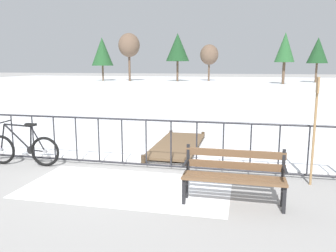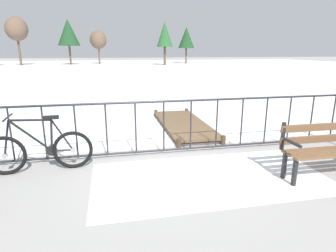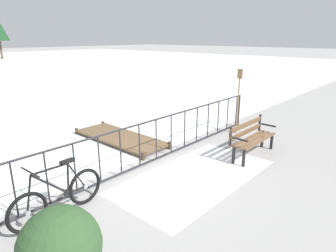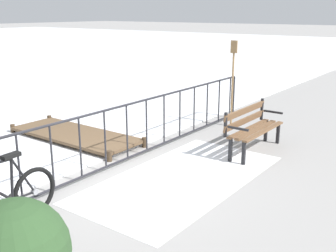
# 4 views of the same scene
# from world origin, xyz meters

# --- Properties ---
(ground_plane) EXTENTS (160.00, 160.00, 0.00)m
(ground_plane) POSITION_xyz_m (0.00, 0.00, 0.00)
(ground_plane) COLOR gray
(frozen_pond) EXTENTS (80.00, 56.00, 0.03)m
(frozen_pond) POSITION_xyz_m (0.00, 28.40, 0.01)
(frozen_pond) COLOR white
(frozen_pond) RESTS_ON ground
(snow_patch) EXTENTS (3.71, 1.86, 0.01)m
(snow_patch) POSITION_xyz_m (0.52, -1.20, 0.00)
(snow_patch) COLOR white
(snow_patch) RESTS_ON ground
(railing_fence) EXTENTS (9.06, 0.06, 1.07)m
(railing_fence) POSITION_xyz_m (0.00, 0.00, 0.56)
(railing_fence) COLOR #232328
(railing_fence) RESTS_ON ground
(bicycle_near_railing) EXTENTS (1.71, 0.52, 0.97)m
(bicycle_near_railing) POSITION_xyz_m (-2.17, -0.38, 0.37)
(bicycle_near_railing) COLOR black
(bicycle_near_railing) RESTS_ON ground
(park_bench) EXTENTS (1.60, 0.49, 0.89)m
(park_bench) POSITION_xyz_m (2.42, -1.49, 0.51)
(park_bench) COLOR brown
(park_bench) RESTS_ON ground
(wooden_dock) EXTENTS (1.10, 3.06, 0.20)m
(wooden_dock) POSITION_xyz_m (0.87, 1.78, 0.12)
(wooden_dock) COLOR brown
(wooden_dock) RESTS_ON ground
(tree_far_west) EXTENTS (2.84, 2.84, 6.35)m
(tree_far_west) POSITION_xyz_m (-12.69, 37.44, 4.75)
(tree_far_west) COLOR brown
(tree_far_west) RESTS_ON ground
(tree_west_mid) EXTENTS (2.45, 2.45, 4.90)m
(tree_west_mid) POSITION_xyz_m (-2.27, 40.08, 3.53)
(tree_west_mid) COLOR brown
(tree_west_mid) RESTS_ON ground
(tree_centre) EXTENTS (3.08, 3.08, 6.29)m
(tree_centre) POSITION_xyz_m (-6.29, 38.39, 4.47)
(tree_centre) COLOR brown
(tree_centre) RESTS_ON ground
(tree_far_east) EXTENTS (2.22, 2.22, 5.79)m
(tree_far_east) POSITION_xyz_m (6.80, 34.33, 4.09)
(tree_far_east) COLOR brown
(tree_far_east) RESTS_ON ground
(tree_extra) EXTENTS (2.51, 2.51, 5.53)m
(tree_extra) POSITION_xyz_m (11.13, 38.88, 3.93)
(tree_extra) COLOR brown
(tree_extra) RESTS_ON ground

